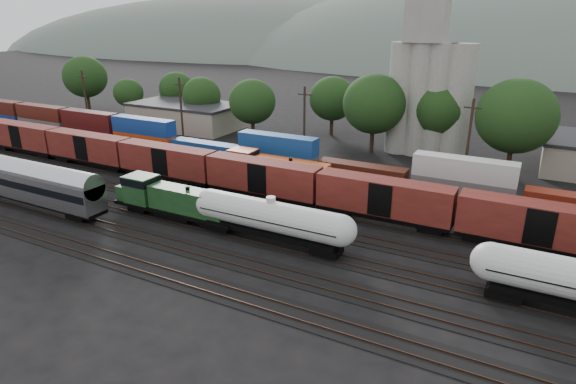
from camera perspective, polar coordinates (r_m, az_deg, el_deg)
The scene contains 13 objects.
ground at distance 52.55m, azimuth 3.09°, elevation -4.49°, with size 600.00×600.00×0.00m, color black.
tracks at distance 52.53m, azimuth 3.09°, elevation -4.44°, with size 180.00×33.20×0.20m.
green_locomotive at distance 55.90m, azimuth -13.96°, elevation -0.78°, with size 16.32×2.88×4.32m.
tank_car_a at distance 48.38m, azimuth -2.02°, elevation -3.08°, with size 18.11×3.24×4.75m.
passenger_coach at distance 65.92m, azimuth -28.87°, elevation 1.31°, with size 24.64×3.04×5.59m.
orange_locomotive at distance 64.73m, azimuth -2.06°, elevation 2.73°, with size 17.63×2.94×4.41m.
boxcar_string at distance 53.77m, azimuth 11.26°, elevation -0.67°, with size 169.00×2.90×4.20m.
container_wall at distance 66.25m, azimuth 4.90°, elevation 3.28°, with size 165.60×2.60×5.80m.
grain_silo at distance 81.87m, azimuth 16.35°, elevation 11.90°, with size 13.40×5.00×29.00m.
industrial_sheds at distance 82.14m, azimuth 17.92°, elevation 5.56°, with size 119.38×17.26×5.10m.
tree_band at distance 80.75m, azimuth 20.54°, elevation 8.86°, with size 167.90×22.90×13.94m.
utility_poles at distance 70.18m, azimuth 10.84°, elevation 6.89°, with size 122.20×0.36×12.00m.
distant_hills at distance 306.46m, azimuth 28.80°, elevation 9.75°, with size 860.00×286.00×130.00m.
Camera 1 is at (19.80, -43.49, 21.87)m, focal length 30.00 mm.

